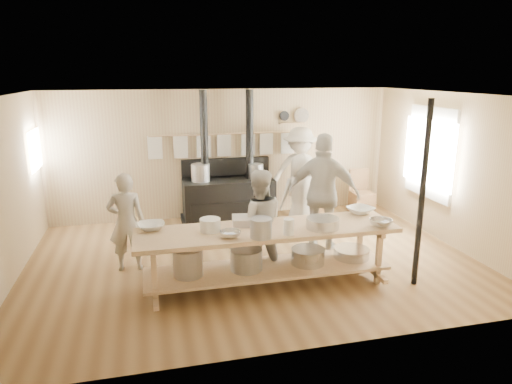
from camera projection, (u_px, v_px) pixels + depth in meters
ground at (253, 260)px, 7.31m from camera, size 7.00×7.00×0.00m
room_shell at (252, 161)px, 6.90m from camera, size 7.00×7.00×7.00m
window_right at (430, 153)px, 8.29m from camera, size 0.09×1.50×1.65m
left_opening at (35, 150)px, 8.00m from camera, size 0.00×0.90×0.90m
stove at (228, 195)px, 9.17m from camera, size 1.90×0.75×2.60m
towel_rail at (225, 142)px, 9.17m from camera, size 3.00×0.04×0.47m
back_wall_shelf at (294, 118)px, 9.42m from camera, size 0.63×0.14×0.32m
prep_table at (267, 251)px, 6.33m from camera, size 3.60×0.90×0.85m
support_post at (422, 196)px, 6.18m from camera, size 0.08×0.08×2.60m
cook_far_left at (126, 222)px, 6.80m from camera, size 0.56×0.37×1.51m
cook_left at (258, 223)px, 6.63m from camera, size 0.84×0.69×1.59m
cook_center at (301, 196)px, 8.24m from camera, size 0.78×0.54×1.52m
cook_right at (324, 194)px, 7.43m from camera, size 1.25×1.01×1.99m
cook_by_window at (300, 173)px, 9.24m from camera, size 1.33×0.95×1.87m
chair at (361, 201)px, 9.69m from camera, size 0.44×0.44×0.94m
bowl_white_a at (151, 226)px, 6.19m from camera, size 0.37×0.37×0.09m
bowl_steel_a at (230, 234)px, 5.90m from camera, size 0.37×0.37×0.09m
bowl_white_b at (361, 210)px, 6.90m from camera, size 0.50×0.50×0.09m
bowl_steel_b at (381, 223)px, 6.32m from camera, size 0.41×0.41×0.10m
roasting_pan at (250, 220)px, 6.40m from camera, size 0.54×0.40×0.11m
mixing_bowl_large at (323, 223)px, 6.24m from camera, size 0.52×0.52×0.14m
bucket_galv at (261, 228)px, 5.87m from camera, size 0.31×0.31×0.26m
deep_bowl_enamel at (210, 225)px, 6.12m from camera, size 0.30×0.30×0.17m
pitcher at (289, 227)px, 5.97m from camera, size 0.15×0.15×0.22m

